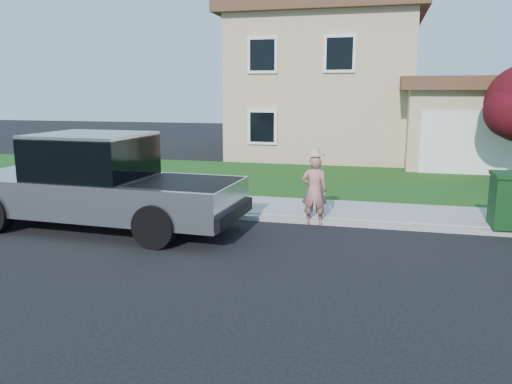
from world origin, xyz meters
TOP-DOWN VIEW (x-y plane):
  - ground at (0.00, 0.00)m, footprint 80.00×80.00m
  - curb at (1.00, 2.90)m, footprint 40.00×0.20m
  - sidewalk at (1.00, 4.00)m, footprint 40.00×2.00m
  - lawn at (1.00, 8.50)m, footprint 40.00×7.00m
  - house at (1.31, 16.38)m, footprint 14.00×11.30m
  - pickup_truck at (-3.41, 1.39)m, footprint 6.68×2.68m
  - woman at (1.32, 2.81)m, footprint 0.63×0.44m
  - trash_bin at (5.54, 3.10)m, footprint 0.75×0.86m

SIDE VIEW (x-z plane):
  - ground at x=0.00m, z-range 0.00..0.00m
  - lawn at x=1.00m, z-range 0.00..0.10m
  - curb at x=1.00m, z-range 0.00..0.12m
  - sidewalk at x=1.00m, z-range 0.00..0.15m
  - trash_bin at x=5.54m, z-range 0.16..1.36m
  - woman at x=1.32m, z-range -0.05..1.77m
  - pickup_truck at x=-3.41m, z-range -0.07..2.09m
  - house at x=1.31m, z-range -0.26..6.59m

